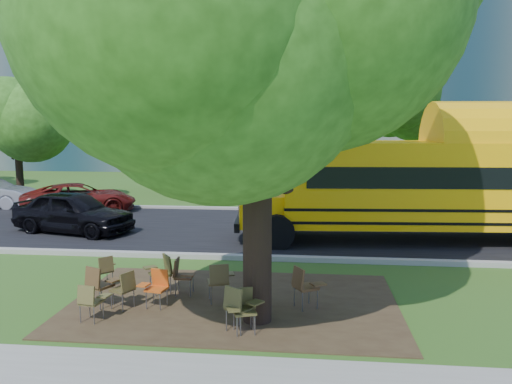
# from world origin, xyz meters

# --- Properties ---
(ground) EXTENTS (160.00, 160.00, 0.00)m
(ground) POSITION_xyz_m (0.00, 0.00, 0.00)
(ground) COLOR #3A581B
(ground) RESTS_ON ground
(dirt_patch) EXTENTS (7.00, 4.50, 0.03)m
(dirt_patch) POSITION_xyz_m (1.00, -0.50, 0.01)
(dirt_patch) COLOR #382819
(dirt_patch) RESTS_ON ground
(asphalt_road) EXTENTS (80.00, 8.00, 0.04)m
(asphalt_road) POSITION_xyz_m (0.00, 7.00, 0.02)
(asphalt_road) COLOR black
(asphalt_road) RESTS_ON ground
(kerb_near) EXTENTS (80.00, 0.25, 0.14)m
(kerb_near) POSITION_xyz_m (0.00, 3.00, 0.07)
(kerb_near) COLOR gray
(kerb_near) RESTS_ON ground
(kerb_far) EXTENTS (80.00, 0.25, 0.14)m
(kerb_far) POSITION_xyz_m (0.00, 11.10, 0.07)
(kerb_far) COLOR gray
(kerb_far) RESTS_ON ground
(building_main) EXTENTS (38.00, 16.00, 22.00)m
(building_main) POSITION_xyz_m (-8.00, 36.00, 11.00)
(building_main) COLOR slate
(building_main) RESTS_ON ground
(bg_tree_0) EXTENTS (5.20, 5.20, 7.18)m
(bg_tree_0) POSITION_xyz_m (-12.00, 13.00, 4.57)
(bg_tree_0) COLOR black
(bg_tree_0) RESTS_ON ground
(bg_tree_2) EXTENTS (4.80, 4.80, 6.62)m
(bg_tree_2) POSITION_xyz_m (-5.00, 16.00, 4.21)
(bg_tree_2) COLOR black
(bg_tree_2) RESTS_ON ground
(bg_tree_3) EXTENTS (5.60, 5.60, 7.84)m
(bg_tree_3) POSITION_xyz_m (8.00, 14.00, 5.03)
(bg_tree_3) COLOR black
(bg_tree_3) RESTS_ON ground
(main_tree) EXTENTS (7.11, 7.11, 9.51)m
(main_tree) POSITION_xyz_m (1.61, -1.44, 5.94)
(main_tree) COLOR black
(main_tree) RESTS_ON ground
(school_bus) EXTENTS (13.60, 3.88, 3.28)m
(school_bus) POSITION_xyz_m (7.64, 5.99, 1.90)
(school_bus) COLOR #FBB107
(school_bus) RESTS_ON ground
(chair_0) EXTENTS (0.58, 0.46, 0.79)m
(chair_0) POSITION_xyz_m (-1.60, -1.86, 0.49)
(chair_0) COLOR brown
(chair_0) RESTS_ON ground
(chair_1) EXTENTS (0.75, 0.59, 0.91)m
(chair_1) POSITION_xyz_m (-1.77, -1.08, 0.56)
(chair_1) COLOR #4B331B
(chair_1) RESTS_ON ground
(chair_2) EXTENTS (0.53, 0.68, 0.82)m
(chair_2) POSITION_xyz_m (-1.20, -1.09, 0.51)
(chair_2) COLOR #4A4120
(chair_2) RESTS_ON ground
(chair_3) EXTENTS (0.60, 0.48, 0.82)m
(chair_3) POSITION_xyz_m (-0.58, -0.91, 0.51)
(chair_3) COLOR #C14E14
(chair_3) RESTS_ON ground
(chair_4) EXTENTS (0.77, 0.61, 0.90)m
(chair_4) POSITION_xyz_m (1.33, -2.03, 0.56)
(chair_4) COLOR #48421F
(chair_4) RESTS_ON ground
(chair_5) EXTENTS (0.57, 0.64, 0.84)m
(chair_5) POSITION_xyz_m (1.39, -2.02, 0.52)
(chair_5) COLOR #48421F
(chair_5) RESTS_ON ground
(chair_6) EXTENTS (0.46, 0.56, 0.77)m
(chair_6) POSITION_xyz_m (1.57, -1.08, 0.48)
(chair_6) COLOR #47441E
(chair_6) RESTS_ON ground
(chair_7) EXTENTS (0.74, 0.61, 0.91)m
(chair_7) POSITION_xyz_m (2.52, -0.70, 0.56)
(chair_7) COLOR #52361D
(chair_7) RESTS_ON ground
(chair_8) EXTENTS (0.52, 0.66, 0.77)m
(chair_8) POSITION_xyz_m (-2.18, 0.23, 0.48)
(chair_8) COLOR #4A3F20
(chair_8) RESTS_ON ground
(chair_9) EXTENTS (0.76, 0.60, 0.90)m
(chair_9) POSITION_xyz_m (-0.73, -0.03, 0.55)
(chair_9) COLOR #47441E
(chair_9) RESTS_ON ground
(chair_10) EXTENTS (0.52, 0.56, 0.86)m
(chair_10) POSITION_xyz_m (-0.24, -0.14, 0.53)
(chair_10) COLOR #4B301B
(chair_10) RESTS_ON ground
(chair_11) EXTENTS (0.61, 0.67, 0.90)m
(chair_11) POSITION_xyz_m (0.70, -0.53, 0.56)
(chair_11) COLOR brown
(chair_11) RESTS_ON ground
(black_car) EXTENTS (4.72, 2.83, 1.51)m
(black_car) POSITION_xyz_m (-5.71, 5.88, 0.75)
(black_car) COLOR black
(black_car) RESTS_ON ground
(bg_car_red) EXTENTS (5.20, 3.92, 1.31)m
(bg_car_red) POSITION_xyz_m (-7.29, 9.69, 0.66)
(bg_car_red) COLOR #54110E
(bg_car_red) RESTS_ON ground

